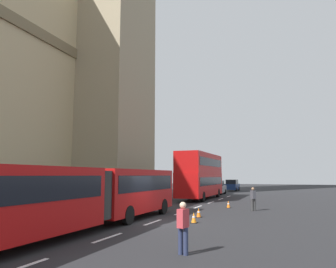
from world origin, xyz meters
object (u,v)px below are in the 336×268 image
at_px(double_decker_bus, 201,174).
at_px(sedan_trailing, 232,185).
at_px(traffic_cone_west, 194,218).
at_px(traffic_cone_east, 228,204).
at_px(pedestrian_near_cones, 183,226).
at_px(pedestrian_by_kerb, 253,198).
at_px(traffic_cone_middle, 199,213).
at_px(articulated_bus, 87,192).
at_px(sedan_lead, 217,187).

relative_size(double_decker_bus, sedan_trailing, 2.47).
height_order(traffic_cone_west, traffic_cone_east, same).
bearing_deg(sedan_trailing, pedestrian_near_cones, -172.52).
relative_size(sedan_trailing, pedestrian_by_kerb, 2.60).
relative_size(double_decker_bus, traffic_cone_middle, 18.71).
bearing_deg(traffic_cone_east, articulated_bus, 160.37).
xyz_separation_m(sedan_lead, traffic_cone_east, (-17.67, -4.75, -0.63)).
xyz_separation_m(articulated_bus, sedan_trailing, (40.26, -0.12, -0.83)).
bearing_deg(traffic_cone_west, sedan_lead, 9.57).
height_order(double_decker_bus, sedan_trailing, double_decker_bus).
bearing_deg(traffic_cone_west, sedan_trailing, 6.35).
height_order(sedan_lead, pedestrian_by_kerb, sedan_lead).
xyz_separation_m(traffic_cone_middle, pedestrian_near_cones, (-9.07, -1.99, 0.63)).
distance_m(sedan_trailing, traffic_cone_middle, 34.24).
xyz_separation_m(double_decker_bus, traffic_cone_west, (-16.92, -4.17, -2.43)).
bearing_deg(pedestrian_near_cones, traffic_cone_west, 13.51).
height_order(traffic_cone_east, pedestrian_by_kerb, pedestrian_by_kerb).
relative_size(sedan_trailing, traffic_cone_east, 7.59).
relative_size(sedan_lead, traffic_cone_east, 7.59).
bearing_deg(traffic_cone_middle, articulated_bus, 148.68).
bearing_deg(sedan_trailing, traffic_cone_west, -173.65).
distance_m(sedan_trailing, pedestrian_near_cones, 43.48).
relative_size(double_decker_bus, traffic_cone_west, 18.71).
bearing_deg(double_decker_bus, traffic_cone_middle, -165.42).
height_order(articulated_bus, traffic_cone_west, articulated_bus).
height_order(sedan_trailing, traffic_cone_west, sedan_trailing).
xyz_separation_m(articulated_bus, traffic_cone_west, (3.87, -4.17, -1.46)).
height_order(sedan_trailing, pedestrian_by_kerb, sedan_trailing).
height_order(double_decker_bus, pedestrian_near_cones, double_decker_bus).
xyz_separation_m(sedan_lead, pedestrian_near_cones, (-33.06, -6.05, -0.00)).
distance_m(sedan_trailing, pedestrian_by_kerb, 29.83).
bearing_deg(sedan_trailing, pedestrian_by_kerb, -167.55).
height_order(double_decker_bus, sedan_lead, double_decker_bus).
xyz_separation_m(sedan_trailing, traffic_cone_middle, (-34.04, -3.67, -0.63)).
bearing_deg(articulated_bus, traffic_cone_east, -19.63).
xyz_separation_m(sedan_trailing, traffic_cone_east, (-27.72, -4.36, -0.63)).
bearing_deg(double_decker_bus, sedan_lead, 1.66).
height_order(sedan_lead, traffic_cone_west, sedan_lead).
xyz_separation_m(sedan_lead, sedan_trailing, (10.05, -0.39, 0.00)).
bearing_deg(sedan_lead, sedan_trailing, -2.23).
relative_size(sedan_trailing, traffic_cone_west, 7.59).
bearing_deg(articulated_bus, traffic_cone_middle, -31.32).
bearing_deg(traffic_cone_west, double_decker_bus, 13.84).
bearing_deg(pedestrian_by_kerb, double_decker_bus, 34.14).
xyz_separation_m(traffic_cone_west, pedestrian_near_cones, (-6.72, -1.61, 0.63)).
bearing_deg(sedan_lead, traffic_cone_middle, -170.39).
bearing_deg(sedan_trailing, articulated_bus, 179.83).
bearing_deg(traffic_cone_east, traffic_cone_middle, 173.80).
distance_m(articulated_bus, pedestrian_near_cones, 6.50).
bearing_deg(pedestrian_by_kerb, traffic_cone_west, 161.83).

